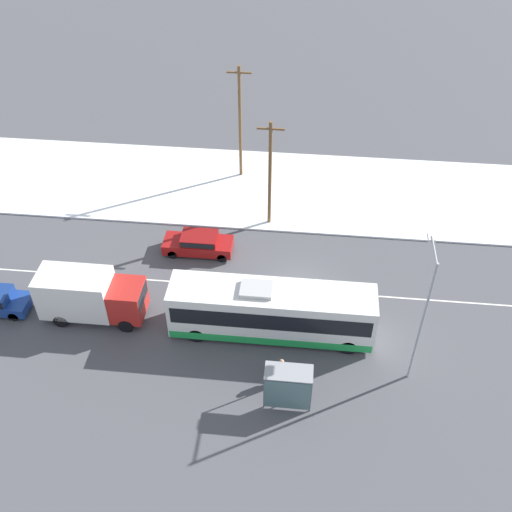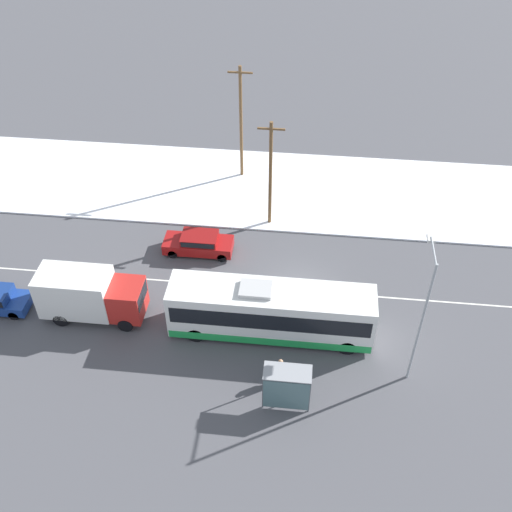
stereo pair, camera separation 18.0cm
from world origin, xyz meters
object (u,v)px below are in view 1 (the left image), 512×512
sedan_car (199,243)px  utility_pole_roadside (270,173)px  bus_shelter (288,385)px  pedestrian_at_stop (281,368)px  city_bus (272,311)px  box_truck (89,295)px  streetlamp (424,305)px  utility_pole_snowlot (240,122)px

sedan_car → utility_pole_roadside: utility_pole_roadside is taller
sedan_car → bus_shelter: 13.53m
sedan_car → pedestrian_at_stop: bearing=121.8°
city_bus → sedan_car: size_ratio=2.52×
pedestrian_at_stop → utility_pole_roadside: 14.34m
city_bus → box_truck: bearing=178.9°
streetlamp → pedestrian_at_stop: bearing=-168.4°
city_bus → streetlamp: bearing=-14.8°
city_bus → sedan_car: (-5.48, 6.70, -0.93)m
pedestrian_at_stop → bus_shelter: size_ratio=0.70×
streetlamp → utility_pole_snowlot: utility_pole_snowlot is taller
streetlamp → bus_shelter: bearing=-155.6°
streetlamp → utility_pole_snowlot: bearing=122.2°
streetlamp → utility_pole_snowlot: 21.67m
city_bus → utility_pole_roadside: (-1.02, 10.39, 2.52)m
box_truck → streetlamp: 19.01m
box_truck → pedestrian_at_stop: bearing=-17.5°
city_bus → sedan_car: bearing=129.3°
sedan_car → bus_shelter: bearing=120.0°
pedestrian_at_stop → streetlamp: bearing=11.6°
utility_pole_snowlot → bus_shelter: bearing=-76.7°
sedan_car → city_bus: bearing=129.3°
city_bus → pedestrian_at_stop: 3.62m
utility_pole_roadside → utility_pole_snowlot: utility_pole_snowlot is taller
city_bus → bus_shelter: 5.15m
utility_pole_snowlot → city_bus: bearing=-77.0°
box_truck → pedestrian_at_stop: 12.21m
city_bus → box_truck: 10.80m
sedan_car → pedestrian_at_stop: (6.31, -10.16, 0.25)m
sedan_car → streetlamp: streetlamp is taller
box_truck → bus_shelter: size_ratio=2.50×
bus_shelter → utility_pole_snowlot: (-5.04, 21.28, 3.10)m
sedan_car → utility_pole_roadside: size_ratio=0.57×
bus_shelter → utility_pole_snowlot: utility_pole_snowlot is taller
box_truck → bus_shelter: 13.13m
city_bus → box_truck: (-10.80, 0.20, 0.02)m
utility_pole_roadside → utility_pole_snowlot: bearing=115.1°
city_bus → utility_pole_snowlot: (-3.77, 16.29, 3.04)m
streetlamp → utility_pole_snowlot: size_ratio=0.91×
city_bus → streetlamp: (7.77, -2.05, 3.45)m
city_bus → utility_pole_roadside: utility_pole_roadside is taller
bus_shelter → utility_pole_snowlot: bearing=103.3°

